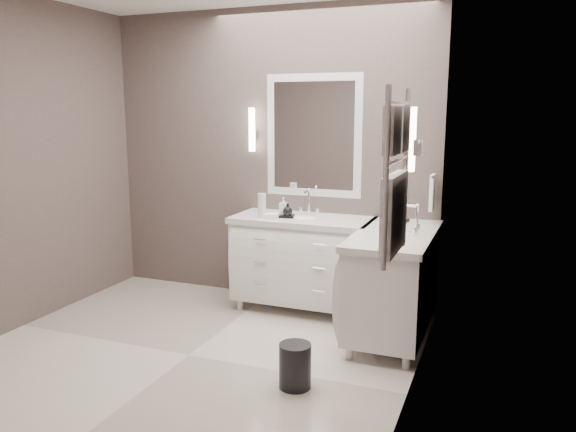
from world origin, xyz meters
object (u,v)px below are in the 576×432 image
at_px(vanity_back, 303,257).
at_px(vanity_right, 394,278).
at_px(waste_bin, 295,366).
at_px(towel_ladder, 395,185).

distance_m(vanity_back, vanity_right, 0.93).
height_order(vanity_right, waste_bin, vanity_right).
relative_size(vanity_back, towel_ladder, 1.38).
distance_m(vanity_right, waste_bin, 1.20).
bearing_deg(waste_bin, towel_ladder, -19.74).
xyz_separation_m(vanity_back, vanity_right, (0.88, -0.33, 0.00)).
relative_size(vanity_right, waste_bin, 4.20).
bearing_deg(vanity_right, towel_ladder, -80.16).
xyz_separation_m(vanity_back, waste_bin, (0.45, -1.39, -0.34)).
height_order(vanity_right, towel_ladder, towel_ladder).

